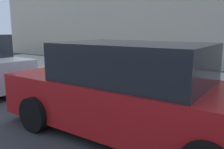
{
  "coord_description": "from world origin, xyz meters",
  "views": [
    {
      "loc": [
        -5.52,
        5.22,
        1.82
      ],
      "look_at": [
        -2.0,
        0.06,
        0.65
      ],
      "focal_mm": 38.09,
      "sensor_mm": 36.0,
      "label": 1
    }
  ],
  "objects_px": {
    "suitcase_olive_0": "(179,84)",
    "suitcase_red_2": "(147,79)",
    "suitcase_black_4": "(121,77)",
    "fire_hydrant": "(76,69)",
    "suitcase_maroon_6": "(95,72)",
    "suitcase_navy_5": "(106,73)",
    "suitcase_silver_3": "(132,78)",
    "parked_car_red_0": "(132,92)",
    "bollard_post": "(57,65)",
    "suitcase_teal_1": "(162,82)"
  },
  "relations": [
    {
      "from": "suitcase_black_4",
      "to": "bollard_post",
      "type": "relative_size",
      "value": 0.91
    },
    {
      "from": "suitcase_red_2",
      "to": "suitcase_teal_1",
      "type": "bearing_deg",
      "value": -174.37
    },
    {
      "from": "suitcase_teal_1",
      "to": "suitcase_maroon_6",
      "type": "height_order",
      "value": "suitcase_maroon_6"
    },
    {
      "from": "parked_car_red_0",
      "to": "suitcase_black_4",
      "type": "bearing_deg",
      "value": -54.25
    },
    {
      "from": "suitcase_black_4",
      "to": "suitcase_navy_5",
      "type": "relative_size",
      "value": 0.87
    },
    {
      "from": "suitcase_olive_0",
      "to": "suitcase_red_2",
      "type": "height_order",
      "value": "suitcase_red_2"
    },
    {
      "from": "suitcase_navy_5",
      "to": "bollard_post",
      "type": "height_order",
      "value": "suitcase_navy_5"
    },
    {
      "from": "suitcase_maroon_6",
      "to": "suitcase_navy_5",
      "type": "bearing_deg",
      "value": 170.64
    },
    {
      "from": "suitcase_teal_1",
      "to": "suitcase_black_4",
      "type": "bearing_deg",
      "value": 0.72
    },
    {
      "from": "suitcase_teal_1",
      "to": "bollard_post",
      "type": "distance_m",
      "value": 3.89
    },
    {
      "from": "fire_hydrant",
      "to": "suitcase_black_4",
      "type": "bearing_deg",
      "value": -179.27
    },
    {
      "from": "suitcase_teal_1",
      "to": "suitcase_navy_5",
      "type": "xyz_separation_m",
      "value": [
        1.82,
        0.1,
        0.1
      ]
    },
    {
      "from": "suitcase_olive_0",
      "to": "suitcase_red_2",
      "type": "xyz_separation_m",
      "value": [
        0.9,
        0.04,
        0.04
      ]
    },
    {
      "from": "suitcase_olive_0",
      "to": "suitcase_silver_3",
      "type": "bearing_deg",
      "value": 4.55
    },
    {
      "from": "suitcase_navy_5",
      "to": "fire_hydrant",
      "type": "bearing_deg",
      "value": -2.51
    },
    {
      "from": "suitcase_olive_0",
      "to": "parked_car_red_0",
      "type": "relative_size",
      "value": 0.18
    },
    {
      "from": "fire_hydrant",
      "to": "bollard_post",
      "type": "xyz_separation_m",
      "value": [
        0.76,
        0.15,
        0.09
      ]
    },
    {
      "from": "suitcase_olive_0",
      "to": "suitcase_silver_3",
      "type": "relative_size",
      "value": 1.02
    },
    {
      "from": "suitcase_navy_5",
      "to": "suitcase_red_2",
      "type": "bearing_deg",
      "value": -177.78
    },
    {
      "from": "suitcase_black_4",
      "to": "suitcase_maroon_6",
      "type": "relative_size",
      "value": 0.97
    },
    {
      "from": "suitcase_olive_0",
      "to": "parked_car_red_0",
      "type": "height_order",
      "value": "parked_car_red_0"
    },
    {
      "from": "bollard_post",
      "to": "suitcase_olive_0",
      "type": "bearing_deg",
      "value": -177.58
    },
    {
      "from": "suitcase_black_4",
      "to": "fire_hydrant",
      "type": "xyz_separation_m",
      "value": [
        1.79,
        0.02,
        0.09
      ]
    },
    {
      "from": "suitcase_navy_5",
      "to": "suitcase_olive_0",
      "type": "bearing_deg",
      "value": -177.72
    },
    {
      "from": "suitcase_silver_3",
      "to": "suitcase_olive_0",
      "type": "bearing_deg",
      "value": -175.45
    },
    {
      "from": "suitcase_olive_0",
      "to": "suitcase_red_2",
      "type": "distance_m",
      "value": 0.91
    },
    {
      "from": "suitcase_maroon_6",
      "to": "suitcase_red_2",
      "type": "bearing_deg",
      "value": 179.05
    },
    {
      "from": "bollard_post",
      "to": "parked_car_red_0",
      "type": "relative_size",
      "value": 0.19
    },
    {
      "from": "suitcase_black_4",
      "to": "suitcase_maroon_6",
      "type": "distance_m",
      "value": 1.0
    },
    {
      "from": "suitcase_olive_0",
      "to": "bollard_post",
      "type": "relative_size",
      "value": 0.93
    },
    {
      "from": "parked_car_red_0",
      "to": "suitcase_olive_0",
      "type": "bearing_deg",
      "value": -90.11
    },
    {
      "from": "suitcase_teal_1",
      "to": "parked_car_red_0",
      "type": "bearing_deg",
      "value": 100.44
    },
    {
      "from": "suitcase_red_2",
      "to": "fire_hydrant",
      "type": "relative_size",
      "value": 1.39
    },
    {
      "from": "suitcase_maroon_6",
      "to": "bollard_post",
      "type": "bearing_deg",
      "value": 6.57
    },
    {
      "from": "fire_hydrant",
      "to": "suitcase_silver_3",
      "type": "bearing_deg",
      "value": 178.13
    },
    {
      "from": "fire_hydrant",
      "to": "bollard_post",
      "type": "bearing_deg",
      "value": 11.19
    },
    {
      "from": "suitcase_red_2",
      "to": "suitcase_silver_3",
      "type": "bearing_deg",
      "value": 8.91
    },
    {
      "from": "suitcase_red_2",
      "to": "suitcase_navy_5",
      "type": "relative_size",
      "value": 1.0
    },
    {
      "from": "parked_car_red_0",
      "to": "suitcase_maroon_6",
      "type": "bearing_deg",
      "value": -41.78
    },
    {
      "from": "suitcase_red_2",
      "to": "suitcase_navy_5",
      "type": "height_order",
      "value": "suitcase_red_2"
    },
    {
      "from": "suitcase_teal_1",
      "to": "parked_car_red_0",
      "type": "xyz_separation_m",
      "value": [
        -0.46,
        2.51,
        0.34
      ]
    },
    {
      "from": "suitcase_black_4",
      "to": "bollard_post",
      "type": "xyz_separation_m",
      "value": [
        2.55,
        0.17,
        0.18
      ]
    },
    {
      "from": "bollard_post",
      "to": "fire_hydrant",
      "type": "bearing_deg",
      "value": -168.81
    },
    {
      "from": "suitcase_silver_3",
      "to": "suitcase_black_4",
      "type": "xyz_separation_m",
      "value": [
        0.45,
        -0.1,
        -0.04
      ]
    },
    {
      "from": "suitcase_teal_1",
      "to": "suitcase_maroon_6",
      "type": "bearing_deg",
      "value": 0.28
    },
    {
      "from": "suitcase_maroon_6",
      "to": "parked_car_red_0",
      "type": "distance_m",
      "value": 3.77
    },
    {
      "from": "suitcase_black_4",
      "to": "suitcase_navy_5",
      "type": "distance_m",
      "value": 0.5
    },
    {
      "from": "suitcase_silver_3",
      "to": "suitcase_maroon_6",
      "type": "distance_m",
      "value": 1.46
    },
    {
      "from": "suitcase_navy_5",
      "to": "suitcase_maroon_6",
      "type": "height_order",
      "value": "suitcase_navy_5"
    },
    {
      "from": "suitcase_navy_5",
      "to": "fire_hydrant",
      "type": "relative_size",
      "value": 1.38
    }
  ]
}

